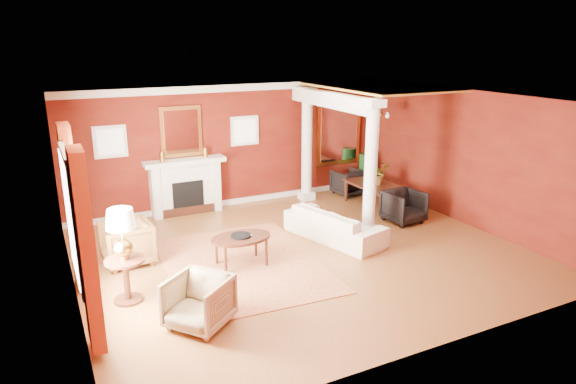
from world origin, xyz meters
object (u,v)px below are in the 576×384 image
sofa (335,219)px  coffee_table (241,239)px  side_table (123,240)px  dining_table (377,189)px  armchair_stripe (199,300)px  armchair_leopard (127,241)px

sofa → coffee_table: bearing=83.2°
side_table → dining_table: side_table is taller
armchair_stripe → dining_table: 6.34m
sofa → armchair_stripe: 3.96m
armchair_leopard → dining_table: size_ratio=0.53×
sofa → armchair_leopard: (-3.97, 0.64, 0.01)m
armchair_leopard → armchair_stripe: 2.67m
armchair_leopard → armchair_stripe: bearing=7.7°
sofa → side_table: size_ratio=1.43×
armchair_leopard → dining_table: bearing=92.4°
dining_table → side_table: bearing=108.0°
armchair_leopard → armchair_stripe: armchair_leopard is taller
coffee_table → side_table: size_ratio=0.73×
armchair_leopard → dining_table: (5.96, 0.66, 0.02)m
sofa → armchair_stripe: (-3.44, -1.97, -0.01)m
armchair_stripe → coffee_table: size_ratio=0.74×
armchair_stripe → side_table: bearing=174.6°
sofa → coffee_table: (-2.16, -0.35, 0.08)m
sofa → side_table: (-4.22, -0.78, 0.60)m
sofa → armchair_stripe: bearing=103.9°
armchair_leopard → dining_table: 6.00m
armchair_stripe → armchair_leopard: bearing=152.8°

